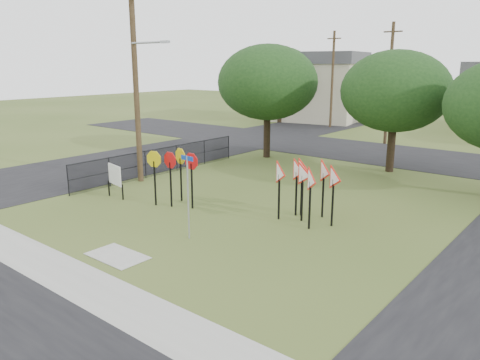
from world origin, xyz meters
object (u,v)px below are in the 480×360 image
(stop_sign_cluster, at_px, (174,165))
(info_board, at_px, (115,176))
(street_name_sign, at_px, (188,192))
(yield_sign_cluster, at_px, (307,177))

(stop_sign_cluster, bearing_deg, info_board, -162.81)
(street_name_sign, relative_size, info_board, 1.92)
(info_board, bearing_deg, yield_sign_cluster, 18.24)
(stop_sign_cluster, bearing_deg, yield_sign_cluster, 18.80)
(street_name_sign, bearing_deg, yield_sign_cluster, 63.57)
(stop_sign_cluster, xyz_separation_m, yield_sign_cluster, (5.48, 1.87, -0.04))
(yield_sign_cluster, distance_m, info_board, 8.95)
(yield_sign_cluster, bearing_deg, stop_sign_cluster, -161.20)
(stop_sign_cluster, distance_m, info_board, 3.23)
(street_name_sign, xyz_separation_m, yield_sign_cluster, (2.15, 4.32, 0.06))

